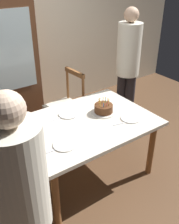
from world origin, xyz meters
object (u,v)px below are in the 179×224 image
dining_table (86,128)px  person_guest (128,64)px  plate_near_celebrant (65,145)px  plate_far_side (68,114)px  person_celebrant (23,204)px  birthday_cake (104,109)px  plate_near_guest (131,118)px  chair_spindle_back (66,107)px

dining_table → person_guest: bearing=26.9°
plate_near_celebrant → plate_far_side: (0.32, 0.47, 0.00)m
person_celebrant → plate_far_side: bearing=48.7°
birthday_cake → plate_near_guest: size_ratio=1.27×
plate_near_celebrant → person_celebrant: 0.94m
chair_spindle_back → dining_table: bearing=-106.1°
plate_far_side → person_guest: bearing=15.5°
birthday_cake → plate_near_guest: birthday_cake is taller
dining_table → birthday_cake: bearing=8.5°
dining_table → birthday_cake: size_ratio=5.14×
person_celebrant → plate_near_guest: bearing=23.3°
plate_near_guest → person_celebrant: size_ratio=0.13×
person_celebrant → person_guest: size_ratio=0.98×
plate_far_side → plate_near_guest: 0.69m
dining_table → plate_far_side: plate_far_side is taller
dining_table → person_guest: (1.09, 0.56, 0.35)m
chair_spindle_back → person_celebrant: bearing=-126.9°
dining_table → plate_near_celebrant: size_ratio=6.54×
birthday_cake → plate_far_side: 0.40m
plate_far_side → person_celebrant: 1.49m
chair_spindle_back → person_guest: (0.85, -0.29, 0.53)m
dining_table → birthday_cake: birthday_cake is taller
person_celebrant → chair_spindle_back: bearing=53.1°
plate_far_side → person_celebrant: size_ratio=0.13×
plate_near_celebrant → chair_spindle_back: chair_spindle_back is taller
dining_table → birthday_cake: 0.31m
plate_near_celebrant → plate_near_guest: 0.83m
person_celebrant → person_guest: bearing=33.7°
dining_table → chair_spindle_back: (0.24, 0.84, -0.18)m
plate_far_side → chair_spindle_back: chair_spindle_back is taller
plate_far_side → dining_table: bearing=-72.9°
birthday_cake → person_celebrant: size_ratio=0.17×
plate_near_celebrant → person_celebrant: size_ratio=0.13×
chair_spindle_back → person_guest: person_guest is taller
birthday_cake → plate_far_side: size_ratio=1.27×
plate_near_guest → plate_near_celebrant: bearing=180.0°
chair_spindle_back → person_celebrant: (-1.28, -1.71, 0.51)m
plate_near_guest → birthday_cake: bearing=120.1°
person_guest → dining_table: bearing=-153.1°
person_celebrant → birthday_cake: bearing=34.7°
plate_far_side → plate_near_guest: same height
plate_near_guest → person_guest: 1.06m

